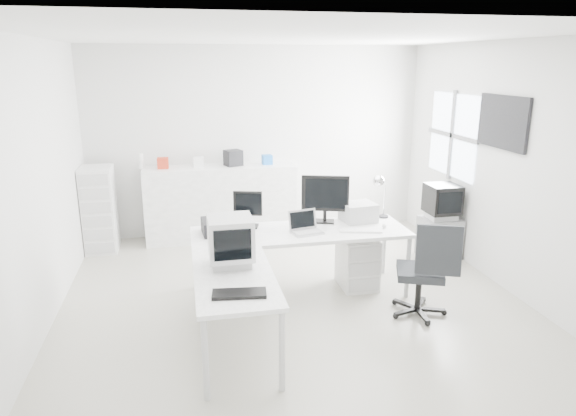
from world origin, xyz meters
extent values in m
cube|color=silver|center=(0.00, 0.00, 0.00)|extent=(5.00, 5.00, 0.01)
cube|color=white|center=(0.00, 0.00, 2.80)|extent=(5.00, 5.00, 0.01)
cube|color=silver|center=(0.00, 2.50, 1.40)|extent=(5.00, 0.02, 2.80)
cube|color=silver|center=(-2.50, 0.00, 1.40)|extent=(0.02, 5.00, 2.80)
cube|color=silver|center=(2.50, 0.00, 1.40)|extent=(0.02, 5.00, 2.80)
cube|color=white|center=(0.83, 0.18, 0.30)|extent=(0.40, 0.50, 0.60)
cube|color=black|center=(-0.72, 0.23, 0.83)|extent=(0.46, 0.37, 0.16)
cube|color=white|center=(0.78, -0.02, 0.76)|extent=(0.49, 0.26, 0.02)
sphere|color=white|center=(1.08, 0.03, 0.78)|extent=(0.05, 0.05, 0.05)
cube|color=#B0B0B0|center=(0.88, 0.35, 0.86)|extent=(0.42, 0.37, 0.22)
cube|color=black|center=(-0.72, -1.37, 0.76)|extent=(0.45, 0.22, 0.03)
cube|color=slate|center=(2.22, 0.85, 0.27)|extent=(0.50, 0.41, 0.55)
cube|color=white|center=(-0.59, 2.24, 0.55)|extent=(2.19, 0.55, 1.10)
cube|color=#B52F19|center=(-1.39, 2.24, 1.17)|extent=(0.16, 0.14, 0.15)
cube|color=white|center=(-0.89, 2.24, 1.17)|extent=(0.15, 0.13, 0.14)
cube|color=black|center=(-0.39, 2.24, 1.21)|extent=(0.29, 0.28, 0.23)
cube|color=blue|center=(0.11, 2.24, 1.17)|extent=(0.15, 0.14, 0.14)
cylinder|color=white|center=(-1.69, 2.28, 1.21)|extent=(0.07, 0.07, 0.22)
cube|color=white|center=(-2.28, 2.04, 0.60)|extent=(0.42, 0.50, 1.19)
camera|label=1|loc=(-1.10, -5.15, 2.56)|focal=32.00mm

